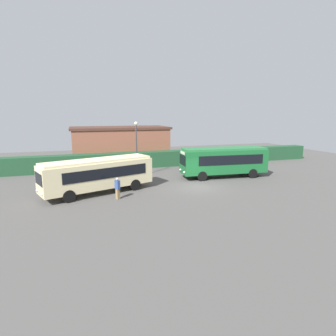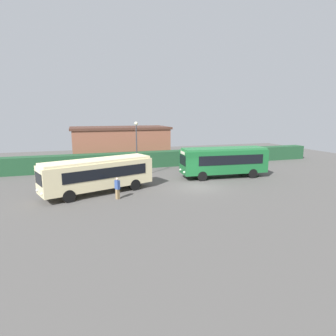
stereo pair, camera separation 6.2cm
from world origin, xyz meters
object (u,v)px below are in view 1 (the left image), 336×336
Objects in this scene: person_center at (120,172)px; lamppost at (136,143)px; person_left at (118,188)px; person_right at (185,165)px; bus_green at (224,160)px; bus_cream at (98,174)px.

lamppost is at bearing -27.14° from person_center.
person_right is (8.80, 7.53, 0.07)m from person_left.
person_left is 0.95× the size of person_center.
bus_green is 5.34× the size of person_left.
bus_green is at bearing -18.04° from lamppost.
person_center is (1.13, 5.75, 0.05)m from person_left.
person_right is at bearing -53.04° from person_center.
lamppost is (2.03, 1.64, 2.69)m from person_center.
bus_green is 11.00m from person_center.
bus_green is at bearing 170.26° from bus_cream.
bus_green reaches higher than person_center.
person_right is (7.67, 1.78, 0.02)m from person_center.
person_left is at bearing 100.65° from bus_cream.
person_left is at bearing -113.18° from lamppost.
person_right reaches higher than person_left.
bus_green is 4.50m from person_right.
person_left is 0.93× the size of person_right.
lamppost is at bearing -30.77° from person_right.
bus_green is 4.97× the size of person_right.
person_left is 8.50m from lamppost.
bus_cream is 5.53× the size of person_left.
person_center is (2.43, 3.51, -0.74)m from bus_cream.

